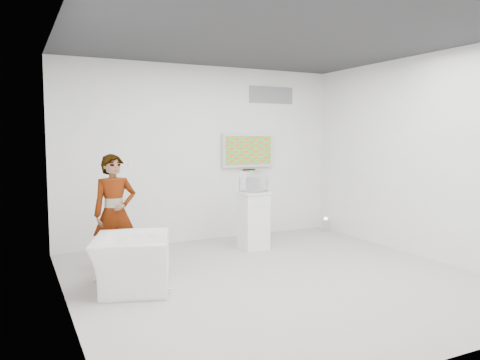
{
  "coord_description": "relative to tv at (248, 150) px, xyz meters",
  "views": [
    {
      "loc": [
        -2.98,
        -5.02,
        1.8
      ],
      "look_at": [
        -0.22,
        0.6,
        1.21
      ],
      "focal_mm": 35.0,
      "sensor_mm": 36.0,
      "label": 1
    }
  ],
  "objects": [
    {
      "name": "pedestal",
      "position": [
        -0.37,
        -0.93,
        -1.09
      ],
      "size": [
        0.45,
        0.45,
        0.92
      ],
      "primitive_type": "cube",
      "rotation": [
        0.0,
        0.0,
        -0.01
      ],
      "color": "white",
      "rests_on": "room"
    },
    {
      "name": "room",
      "position": [
        -0.85,
        -2.45,
        -0.05
      ],
      "size": [
        5.01,
        5.01,
        3.0
      ],
      "color": "#AFA8A0",
      "rests_on": "ground"
    },
    {
      "name": "floor_uplight",
      "position": [
        1.5,
        -0.33,
        -1.42
      ],
      "size": [
        0.21,
        0.21,
        0.26
      ],
      "primitive_type": "cylinder",
      "rotation": [
        0.0,
        0.0,
        0.32
      ],
      "color": "silver",
      "rests_on": "room"
    },
    {
      "name": "logo_decal",
      "position": [
        0.5,
        0.04,
        1.0
      ],
      "size": [
        0.9,
        0.02,
        0.3
      ],
      "primitive_type": "cube",
      "color": "gray",
      "rests_on": "room"
    },
    {
      "name": "console",
      "position": [
        -0.37,
        -0.93,
        -0.51
      ],
      "size": [
        0.1,
        0.18,
        0.23
      ],
      "primitive_type": "cube",
      "rotation": [
        0.0,
        0.0,
        0.28
      ],
      "color": "white",
      "rests_on": "pedestal"
    },
    {
      "name": "vitrine",
      "position": [
        -0.37,
        -0.93,
        -0.47
      ],
      "size": [
        0.41,
        0.41,
        0.33
      ],
      "primitive_type": "cube",
      "rotation": [
        0.0,
        0.0,
        0.31
      ],
      "color": "white",
      "rests_on": "pedestal"
    },
    {
      "name": "armchair",
      "position": [
        -2.61,
        -2.08,
        -1.23
      ],
      "size": [
        1.12,
        1.2,
        0.64
      ],
      "primitive_type": "imported",
      "rotation": [
        0.0,
        0.0,
        1.25
      ],
      "color": "white",
      "rests_on": "room"
    },
    {
      "name": "person",
      "position": [
        -2.62,
        -1.23,
        -0.77
      ],
      "size": [
        0.59,
        0.4,
        1.57
      ],
      "primitive_type": "imported",
      "rotation": [
        0.0,
        0.0,
        0.04
      ],
      "color": "white",
      "rests_on": "room"
    },
    {
      "name": "tv",
      "position": [
        0.0,
        0.0,
        0.0
      ],
      "size": [
        1.0,
        0.08,
        0.6
      ],
      "primitive_type": "cube",
      "color": "silver",
      "rests_on": "room"
    },
    {
      "name": "wii_remote",
      "position": [
        -2.37,
        -1.07,
        -0.14
      ],
      "size": [
        0.05,
        0.14,
        0.03
      ],
      "primitive_type": "cube",
      "rotation": [
        0.0,
        0.0,
        -0.1
      ],
      "color": "white",
      "rests_on": "person"
    }
  ]
}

